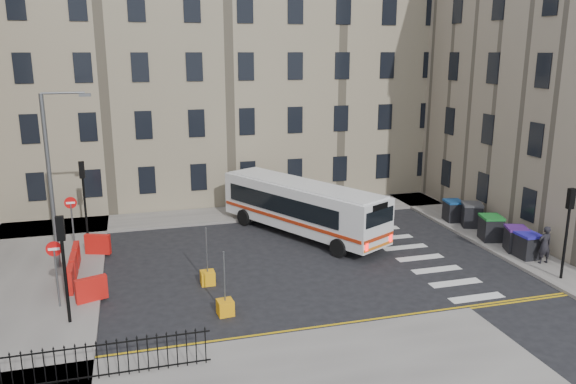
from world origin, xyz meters
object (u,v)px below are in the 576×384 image
pedestrian (545,245)px  bollard_yellow (225,307)px  wheelie_bin_e (453,211)px  bollard_chevron (208,278)px  wheelie_bin_a (528,245)px  wheelie_bin_b (516,239)px  bus (302,206)px  wheelie_bin_c (491,228)px  streetlamp (50,179)px  wheelie_bin_d (472,215)px

pedestrian → bollard_yellow: pedestrian is taller
wheelie_bin_e → bollard_chevron: 16.06m
wheelie_bin_a → wheelie_bin_e: size_ratio=0.99×
wheelie_bin_b → wheelie_bin_e: size_ratio=1.13×
wheelie_bin_a → bus: bearing=145.1°
wheelie_bin_a → wheelie_bin_b: size_ratio=0.88×
wheelie_bin_c → bollard_chevron: wheelie_bin_c is taller
wheelie_bin_e → pedestrian: bearing=-79.0°
wheelie_bin_e → pedestrian: (0.39, -7.23, 0.30)m
streetlamp → wheelie_bin_c: size_ratio=5.75×
wheelie_bin_b → wheelie_bin_d: wheelie_bin_d is taller
wheelie_bin_c → bollard_chevron: 15.33m
wheelie_bin_a → bollard_chevron: wheelie_bin_a is taller
bus → streetlamp: bearing=160.2°
wheelie_bin_b → bollard_yellow: 15.44m
wheelie_bin_b → wheelie_bin_c: 1.82m
wheelie_bin_b → wheelie_bin_c: size_ratio=0.98×
bollard_yellow → wheelie_bin_c: bearing=16.9°
wheelie_bin_a → wheelie_bin_d: wheelie_bin_d is taller
wheelie_bin_d → pedestrian: 6.01m
wheelie_bin_a → bollard_chevron: 15.44m
wheelie_bin_a → wheelie_bin_b: 0.97m
wheelie_bin_a → bollard_chevron: (-15.38, 1.32, -0.47)m
streetlamp → pedestrian: size_ratio=4.45×
wheelie_bin_d → bollard_yellow: (-15.41, -6.95, -0.53)m
wheelie_bin_e → bollard_chevron: size_ratio=2.06×
wheelie_bin_c → bollard_chevron: bearing=-160.7°
wheelie_bin_c → bollard_yellow: 15.69m
pedestrian → bollard_yellow: (-15.37, -0.94, -0.77)m
bus → wheelie_bin_c: (9.29, -3.98, -0.84)m
streetlamp → wheelie_bin_e: size_ratio=6.60×
wheelie_bin_c → wheelie_bin_e: size_ratio=1.15×
wheelie_bin_d → wheelie_bin_e: 1.30m
wheelie_bin_c → wheelie_bin_d: wheelie_bin_d is taller
wheelie_bin_d → wheelie_bin_e: bearing=132.1°
bus → bollard_chevron: bearing=-165.9°
streetlamp → bollard_chevron: size_ratio=13.57×
wheelie_bin_d → bollard_chevron: 16.14m
bollard_yellow → wheelie_bin_e: bearing=28.6°
wheelie_bin_e → bus: bearing=-174.4°
wheelie_bin_d → bollard_yellow: bearing=-133.0°
wheelie_bin_b → bollard_chevron: wheelie_bin_b is taller
streetlamp → wheelie_bin_c: bearing=-5.6°
bus → wheelie_bin_a: size_ratio=8.50×
wheelie_bin_b → wheelie_bin_a: bearing=-73.6°
streetlamp → bus: size_ratio=0.78×
streetlamp → bollard_chevron: 8.42m
streetlamp → wheelie_bin_e: 22.04m
bollard_chevron → wheelie_bin_b: bearing=-1.3°
bus → pedestrian: 12.30m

